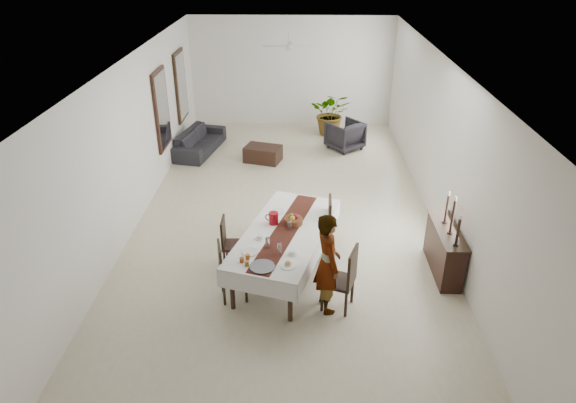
{
  "coord_description": "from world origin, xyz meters",
  "views": [
    {
      "loc": [
        0.29,
        -9.3,
        5.22
      ],
      "look_at": [
        0.08,
        -1.31,
        1.05
      ],
      "focal_mm": 32.0,
      "sensor_mm": 36.0,
      "label": 1
    }
  ],
  "objects": [
    {
      "name": "table_leg_fr",
      "position": [
        0.16,
        -3.21,
        0.37
      ],
      "size": [
        0.09,
        0.09,
        0.75
      ],
      "primitive_type": "cylinder",
      "rotation": [
        0.0,
        0.0,
        -0.29
      ],
      "color": "black",
      "rests_on": "floor"
    },
    {
      "name": "bread_near_right",
      "position": [
        0.12,
        -2.93,
        0.85
      ],
      "size": [
        0.1,
        0.1,
        0.1
      ],
      "primitive_type": "sphere",
      "color": "tan",
      "rests_on": "plate_near_right"
    },
    {
      "name": "chair_right_near_leg_fr",
      "position": [
        1.14,
        -2.74,
        0.23
      ],
      "size": [
        0.06,
        0.06,
        0.46
      ],
      "primitive_type": "cylinder",
      "rotation": [
        0.0,
        0.0,
        -0.34
      ],
      "color": "black",
      "rests_on": "floor"
    },
    {
      "name": "chair_right_far_leg_bl",
      "position": [
        0.41,
        -1.54,
        0.23
      ],
      "size": [
        0.05,
        0.05,
        0.47
      ],
      "primitive_type": "cylinder",
      "rotation": [
        0.0,
        0.0,
        -0.02
      ],
      "color": "black",
      "rests_on": "floor"
    },
    {
      "name": "table_leg_bl",
      "position": [
        -0.05,
        -0.61,
        0.37
      ],
      "size": [
        0.09,
        0.09,
        0.75
      ],
      "primitive_type": "cylinder",
      "rotation": [
        0.0,
        0.0,
        -0.29
      ],
      "color": "black",
      "rests_on": "floor"
    },
    {
      "name": "red_pitcher",
      "position": [
        -0.15,
        -1.68,
        0.92
      ],
      "size": [
        0.2,
        0.2,
        0.21
      ],
      "primitive_type": "cylinder",
      "rotation": [
        0.0,
        0.0,
        -0.29
      ],
      "color": "maroon",
      "rests_on": "tablecloth_top"
    },
    {
      "name": "chair_left_near_seat",
      "position": [
        -0.75,
        -2.66,
        0.44
      ],
      "size": [
        0.51,
        0.51,
        0.05
      ],
      "primitive_type": "cube",
      "rotation": [
        0.0,
        0.0,
        -1.35
      ],
      "color": "black",
      "rests_on": "chair_left_near_leg_fl"
    },
    {
      "name": "tablecloth_drape_far",
      "position": [
        0.44,
        -0.59,
        0.65
      ],
      "size": [
        1.21,
        0.37,
        0.32
      ],
      "primitive_type": "cube",
      "rotation": [
        0.0,
        0.0,
        -0.29
      ],
      "color": "silver",
      "rests_on": "dining_table_top"
    },
    {
      "name": "jam_jar_a",
      "position": [
        -0.49,
        -2.95,
        0.85
      ],
      "size": [
        0.07,
        0.07,
        0.08
      ],
      "primitive_type": "cylinder",
      "color": "#885E13",
      "rests_on": "tablecloth_top"
    },
    {
      "name": "candlestick_mid_base",
      "position": [
        2.78,
        -1.96,
        0.85
      ],
      "size": [
        0.09,
        0.09,
        0.03
      ],
      "primitive_type": "cylinder",
      "color": "black",
      "rests_on": "sideboard_top"
    },
    {
      "name": "chair_right_far_leg_fl",
      "position": [
        0.8,
        -1.55,
        0.23
      ],
      "size": [
        0.05,
        0.05,
        0.47
      ],
      "primitive_type": "cylinder",
      "rotation": [
        0.0,
        0.0,
        -0.02
      ],
      "color": "black",
      "rests_on": "floor"
    },
    {
      "name": "chair_right_near_leg_bl",
      "position": [
        0.65,
        -2.97,
        0.23
      ],
      "size": [
        0.06,
        0.06,
        0.46
      ],
      "primitive_type": "cylinder",
      "rotation": [
        0.0,
        0.0,
        -0.34
      ],
      "color": "black",
      "rests_on": "floor"
    },
    {
      "name": "fan_blade_w",
      "position": [
        -0.35,
        3.0,
        2.9
      ],
      "size": [
        0.55,
        0.1,
        0.01
      ],
      "primitive_type": "cube",
      "color": "silver",
      "rests_on": "fan_hub"
    },
    {
      "name": "fan_blade_n",
      "position": [
        0.0,
        3.35,
        2.9
      ],
      "size": [
        0.1,
        0.55,
        0.01
      ],
      "primitive_type": "cube",
      "color": "white",
      "rests_on": "fan_hub"
    },
    {
      "name": "coffee_table",
      "position": [
        -0.68,
        2.97,
        0.2
      ],
      "size": [
        1.03,
        0.82,
        0.4
      ],
      "primitive_type": "cube",
      "rotation": [
        0.0,
        0.0,
        -0.28
      ],
      "color": "black",
      "rests_on": "floor"
    },
    {
      "name": "fan_hub",
      "position": [
        0.0,
        3.0,
        2.9
      ],
      "size": [
        0.16,
        0.16,
        0.08
      ],
      "primitive_type": "cylinder",
      "color": "white",
      "rests_on": "fan_rod"
    },
    {
      "name": "chair_right_near_leg_fl",
      "position": [
        1.01,
        -3.1,
        0.23
      ],
      "size": [
        0.06,
        0.06,
        0.46
      ],
      "primitive_type": "cylinder",
      "rotation": [
        0.0,
        0.0,
        -0.34
      ],
      "color": "black",
      "rests_on": "floor"
    },
    {
      "name": "tablecloth_top",
      "position": [
        0.06,
        -1.91,
        0.81
      ],
      "size": [
        1.98,
        3.0,
        0.01
      ],
      "primitive_type": "cube",
      "rotation": [
        0.0,
        0.0,
        -0.29
      ],
      "color": "white",
      "rests_on": "dining_table_top"
    },
    {
      "name": "candlestick_near_candle",
      "position": [
        2.78,
        -2.32,
        1.34
      ],
      "size": [
        0.03,
        0.03,
        0.07
      ],
      "primitive_type": "cylinder",
      "color": "silver",
      "rests_on": "candlestick_near_shaft"
    },
    {
      "name": "chair_left_far_seat",
      "position": [
        -0.84,
        -1.76,
        0.41
      ],
      "size": [
        0.4,
        0.4,
        0.04
      ],
      "primitive_type": "cube",
      "rotation": [
        0.0,
        0.0,
        -1.56
      ],
      "color": "black",
      "rests_on": "chair_left_far_leg_fl"
    },
    {
      "name": "chair_left_far_back",
      "position": [
        -1.02,
        -1.76,
        0.68
      ],
      "size": [
        0.04,
        0.39,
        0.5
      ],
      "primitive_type": "cube",
      "rotation": [
        0.0,
        0.0,
        -1.56
      ],
      "color": "black",
      "rests_on": "chair_left_far_seat"
    },
    {
      "name": "chair_right_far_back",
      "position": [
        0.82,
        -1.35,
        0.82
      ],
      "size": [
        0.05,
        0.48,
        0.61
      ],
      "primitive_type": "cube",
      "rotation": [
        0.0,
        0.0,
        1.55
      ],
      "color": "black",
      "rests_on": "chair_right_far_seat"
    },
    {
      "name": "chair_right_near_back",
      "position": [
        1.09,
        -2.92,
        0.8
      ],
      "size": [
        0.2,
        0.45,
        0.59
      ],
      "primitive_type": "cube",
      "rotation": [
        0.0,
        0.0,
        1.23
      ],
      "color": "black",
      "rests_on": "chair_right_near_seat"
    },
    {
      "name": "candlestick_mid_candle",
      "position": [
        2.78,
        -1.96,
        1.48
      ],
      "size": [
        0.03,
        0.03,
        0.07
      ],
      "primitive_type": "cylinder",
      "color": "white",
      "rests_on": "candlestick_mid_shaft"
    },
    {
      "name": "plate_near_right",
      "position": [
        0.12,
        -2.93,
        0.82
      ],
      "size": [
        0.26,
        0.26,
        0.02
      ],
      "primitive_type": "cylinder",
      "color": "white",
      "rests_on": "tablecloth_top"
    },
    {
      "name": "potted_plant",
      "position": [
        1.17,
        5.08,
        0.63
      ],
      "size": [
        1.25,
        1.12,
        1.26
      ],
      "primitive_type": "imported",
      "rotation": [
        0.0,
        0.0,
        -0.13
      ],
      "color": "#2A5522",
      "rests_on": "floor"
    },
    {
      "name": "plate_near_left",
      "position": [
        -0.48,
        -2.59,
        0.82
      ],
      "size": [
        0.26,
        0.26,
        0.02
      ],
      "primitive_type": "cylinder",
      "color": "silver",
      "rests_on": "tablecloth_top"
    },
    {
      "name": "ceiling",
      "position": [
        0.0,
        0.0,
        3.2
      ],
      "size": [
        6.0,
        12.0,
        0.02
      ],
      "primitive_type": "cube",
      "color": "white",
      "rests_on": "wall_back"
    },
    {
      "name": "jam_jar_b",
      "position": [
        -0.58,
        -2.86,
        0.85
      ],
      "size": [
        0.07,
        0.07,
        0.08
      ],
      "primitive_type": "cylinder",
      "color": "maroon",
      "rests_on": "tablecloth_top"
    },
    {
      "name": "wine_glass_mid",
      "position": [
        -0.21,
        -2.44,
        0.9
      ],
      "size": [
        0.07,
        0.07,
        0.18
      ],
      "primitive_type": "cylinder",
      "color": "silver",
      "rests_on": "tablecloth_top"
    },
    {
      "name": "chair_right_near_leg_br",
      "position": [
        0.78,
        -2.61,
        0.23
      ],
      "size": [
        0.06,
        0.06,
        0.46
      ],
      "primitive_type": "cylinder",
      "rotation": [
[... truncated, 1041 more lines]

